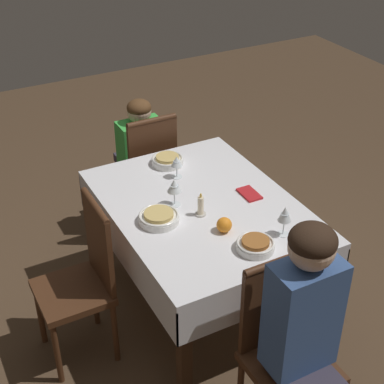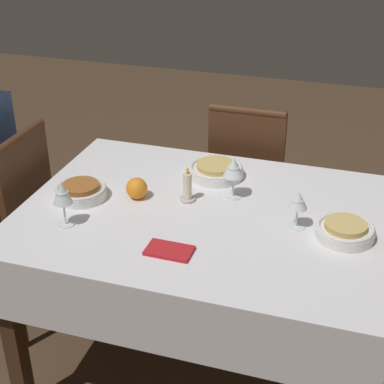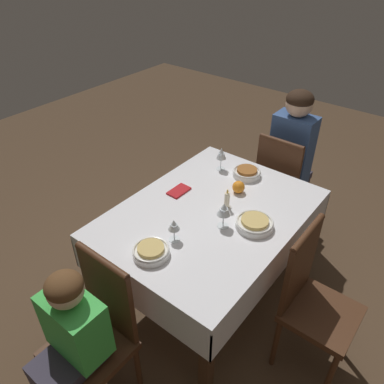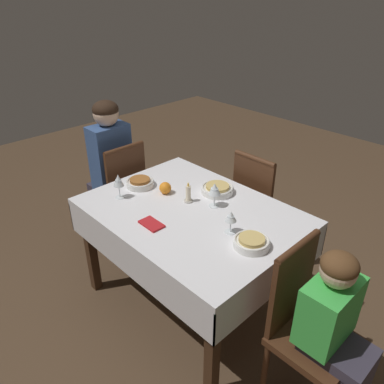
{
  "view_description": "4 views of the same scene",
  "coord_description": "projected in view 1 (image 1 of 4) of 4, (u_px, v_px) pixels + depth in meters",
  "views": [
    {
      "loc": [
        -2.34,
        1.3,
        2.54
      ],
      "look_at": [
        -0.02,
        0.07,
        0.87
      ],
      "focal_mm": 55.0,
      "sensor_mm": 36.0,
      "label": 1
    },
    {
      "loc": [
        0.49,
        -1.74,
        1.82
      ],
      "look_at": [
        -0.05,
        -0.0,
        0.83
      ],
      "focal_mm": 55.0,
      "sensor_mm": 36.0,
      "label": 2
    },
    {
      "loc": [
        1.45,
        1.01,
        2.15
      ],
      "look_at": [
        0.09,
        -0.07,
        0.92
      ],
      "focal_mm": 35.0,
      "sensor_mm": 36.0,
      "label": 3
    },
    {
      "loc": [
        1.42,
        -1.36,
        1.97
      ],
      "look_at": [
        0.04,
        -0.03,
        0.91
      ],
      "focal_mm": 35.0,
      "sensor_mm": 36.0,
      "label": 4
    }
  ],
  "objects": [
    {
      "name": "wine_glass_west",
      "position": [
        285.0,
        215.0,
        2.91
      ],
      "size": [
        0.07,
        0.07,
        0.17
      ],
      "color": "white",
      "rests_on": "dining_table"
    },
    {
      "name": "bowl_west",
      "position": [
        255.0,
        245.0,
        2.86
      ],
      "size": [
        0.19,
        0.19,
        0.06
      ],
      "color": "white",
      "rests_on": "dining_table"
    },
    {
      "name": "bowl_north",
      "position": [
        159.0,
        217.0,
        3.06
      ],
      "size": [
        0.22,
        0.22,
        0.06
      ],
      "color": "white",
      "rests_on": "dining_table"
    },
    {
      "name": "bowl_east",
      "position": [
        167.0,
        160.0,
        3.57
      ],
      "size": [
        0.19,
        0.19,
        0.06
      ],
      "color": "white",
      "rests_on": "dining_table"
    },
    {
      "name": "wine_glass_north",
      "position": [
        174.0,
        186.0,
        3.15
      ],
      "size": [
        0.08,
        0.08,
        0.16
      ],
      "color": "white",
      "rests_on": "dining_table"
    },
    {
      "name": "dining_table",
      "position": [
        202.0,
        218.0,
        3.26
      ],
      "size": [
        1.31,
        0.97,
        0.76
      ],
      "color": "silver",
      "rests_on": "ground_plane"
    },
    {
      "name": "chair_west",
      "position": [
        284.0,
        345.0,
        2.67
      ],
      "size": [
        0.38,
        0.37,
        0.94
      ],
      "rotation": [
        0.0,
        0.0,
        -1.57
      ],
      "color": "#472816",
      "rests_on": "ground_plane"
    },
    {
      "name": "chair_north",
      "position": [
        84.0,
        276.0,
        3.08
      ],
      "size": [
        0.37,
        0.38,
        0.94
      ],
      "rotation": [
        0.0,
        0.0,
        3.14
      ],
      "color": "#472816",
      "rests_on": "ground_plane"
    },
    {
      "name": "ground_plane",
      "position": [
        201.0,
        307.0,
        3.62
      ],
      "size": [
        8.0,
        8.0,
        0.0
      ],
      "primitive_type": "plane",
      "color": "#4C3826"
    },
    {
      "name": "napkin_red_folded",
      "position": [
        249.0,
        194.0,
        3.29
      ],
      "size": [
        0.15,
        0.09,
        0.01
      ],
      "rotation": [
        0.0,
        0.0,
        -0.02
      ],
      "color": "red",
      "rests_on": "dining_table"
    },
    {
      "name": "person_adult_denim",
      "position": [
        307.0,
        337.0,
        2.47
      ],
      "size": [
        0.34,
        0.3,
        1.24
      ],
      "rotation": [
        0.0,
        0.0,
        -1.57
      ],
      "color": "#383342",
      "rests_on": "ground_plane"
    },
    {
      "name": "chair_east",
      "position": [
        148.0,
        170.0,
        4.01
      ],
      "size": [
        0.38,
        0.37,
        0.94
      ],
      "rotation": [
        0.0,
        0.0,
        1.57
      ],
      "color": "#472816",
      "rests_on": "ground_plane"
    },
    {
      "name": "wine_glass_east",
      "position": [
        177.0,
        162.0,
        3.4
      ],
      "size": [
        0.07,
        0.07,
        0.14
      ],
      "color": "white",
      "rests_on": "dining_table"
    },
    {
      "name": "person_child_green",
      "position": [
        138.0,
        156.0,
        4.12
      ],
      "size": [
        0.33,
        0.3,
        0.99
      ],
      "rotation": [
        0.0,
        0.0,
        1.57
      ],
      "color": "#383342",
      "rests_on": "ground_plane"
    },
    {
      "name": "candle_centerpiece",
      "position": [
        201.0,
        207.0,
        3.1
      ],
      "size": [
        0.06,
        0.06,
        0.14
      ],
      "color": "beige",
      "rests_on": "dining_table"
    },
    {
      "name": "orange_fruit",
      "position": [
        224.0,
        225.0,
        2.98
      ],
      "size": [
        0.08,
        0.08,
        0.08
      ],
      "primitive_type": "sphere",
      "color": "orange",
      "rests_on": "dining_table"
    }
  ]
}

